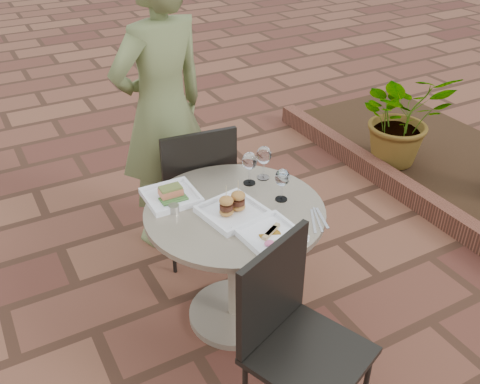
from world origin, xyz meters
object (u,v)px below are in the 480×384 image
chair_far (195,183)px  chair_near (292,328)px  plate_sliders (232,209)px  diner (162,111)px  cafe_table (235,248)px  plate_salmon (171,196)px  plate_tuna (270,234)px

chair_far → chair_near: size_ratio=1.00×
plate_sliders → diner: bearing=88.5°
cafe_table → plate_salmon: size_ratio=3.45×
diner → plate_sliders: (-0.03, -0.94, -0.15)m
diner → plate_tuna: size_ratio=6.58×
plate_salmon → chair_near: bearing=-80.1°
chair_far → plate_sliders: size_ratio=2.91×
cafe_table → plate_sliders: bearing=-131.6°
cafe_table → plate_sliders: 0.28m
chair_near → plate_tuna: chair_near is taller
plate_salmon → plate_sliders: 0.34m
chair_far → plate_tuna: (-0.02, -0.86, 0.20)m
cafe_table → chair_near: size_ratio=0.97×
cafe_table → plate_tuna: (0.03, -0.28, 0.26)m
chair_near → plate_sliders: size_ratio=2.91×
cafe_table → chair_near: (-0.08, -0.65, 0.07)m
cafe_table → diner: 1.00m
cafe_table → diner: diner is taller
chair_far → diner: size_ratio=0.51×
cafe_table → chair_near: bearing=-97.3°
diner → plate_sliders: diner is taller
diner → plate_sliders: size_ratio=5.70×
chair_near → diner: size_ratio=0.51×
diner → plate_sliders: 0.95m
chair_near → plate_salmon: (-0.15, 0.89, 0.20)m
diner → plate_salmon: bearing=55.7°
chair_near → diner: 1.60m
plate_salmon → plate_sliders: plate_sliders is taller
cafe_table → plate_sliders: size_ratio=2.82×
chair_near → diner: (0.08, 1.56, 0.36)m
plate_salmon → plate_sliders: size_ratio=0.82×
chair_far → chair_near: bearing=90.3°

